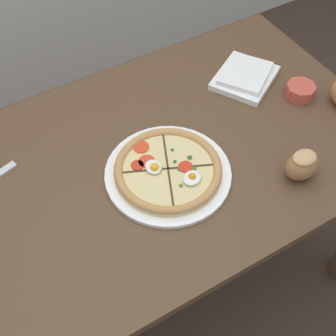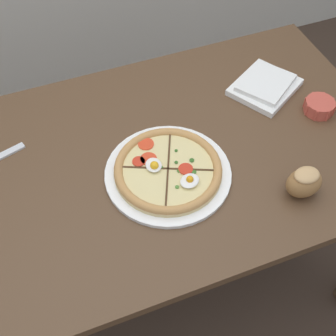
{
  "view_description": "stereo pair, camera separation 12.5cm",
  "coord_description": "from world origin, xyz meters",
  "px_view_note": "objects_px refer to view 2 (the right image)",
  "views": [
    {
      "loc": [
        -0.32,
        -0.74,
        1.76
      ],
      "look_at": [
        0.07,
        -0.07,
        0.78
      ],
      "focal_mm": 50.0,
      "sensor_mm": 36.0,
      "label": 1
    },
    {
      "loc": [
        -0.21,
        -0.8,
        1.76
      ],
      "look_at": [
        0.07,
        -0.07,
        0.78
      ],
      "focal_mm": 50.0,
      "sensor_mm": 36.0,
      "label": 2
    }
  ],
  "objects_px": {
    "pizza": "(168,171)",
    "bread_piece_near": "(304,182)",
    "napkin_folded": "(265,86)",
    "dining_table": "(136,183)",
    "ramekin_bowl": "(319,106)"
  },
  "relations": [
    {
      "from": "ramekin_bowl",
      "to": "napkin_folded",
      "type": "bearing_deg",
      "value": 125.82
    },
    {
      "from": "bread_piece_near",
      "to": "napkin_folded",
      "type": "bearing_deg",
      "value": 75.12
    },
    {
      "from": "pizza",
      "to": "napkin_folded",
      "type": "bearing_deg",
      "value": 26.94
    },
    {
      "from": "ramekin_bowl",
      "to": "bread_piece_near",
      "type": "height_order",
      "value": "bread_piece_near"
    },
    {
      "from": "dining_table",
      "to": "bread_piece_near",
      "type": "relative_size",
      "value": 15.31
    },
    {
      "from": "dining_table",
      "to": "napkin_folded",
      "type": "xyz_separation_m",
      "value": [
        0.48,
        0.13,
        0.11
      ]
    },
    {
      "from": "pizza",
      "to": "dining_table",
      "type": "bearing_deg",
      "value": 134.46
    },
    {
      "from": "dining_table",
      "to": "napkin_folded",
      "type": "height_order",
      "value": "napkin_folded"
    },
    {
      "from": "dining_table",
      "to": "ramekin_bowl",
      "type": "bearing_deg",
      "value": -1.19
    },
    {
      "from": "dining_table",
      "to": "bread_piece_near",
      "type": "xyz_separation_m",
      "value": [
        0.38,
        -0.26,
        0.14
      ]
    },
    {
      "from": "ramekin_bowl",
      "to": "bread_piece_near",
      "type": "distance_m",
      "value": 0.32
    },
    {
      "from": "pizza",
      "to": "bread_piece_near",
      "type": "distance_m",
      "value": 0.36
    },
    {
      "from": "dining_table",
      "to": "pizza",
      "type": "distance_m",
      "value": 0.16
    },
    {
      "from": "napkin_folded",
      "to": "bread_piece_near",
      "type": "height_order",
      "value": "bread_piece_near"
    },
    {
      "from": "pizza",
      "to": "napkin_folded",
      "type": "distance_m",
      "value": 0.46
    }
  ]
}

